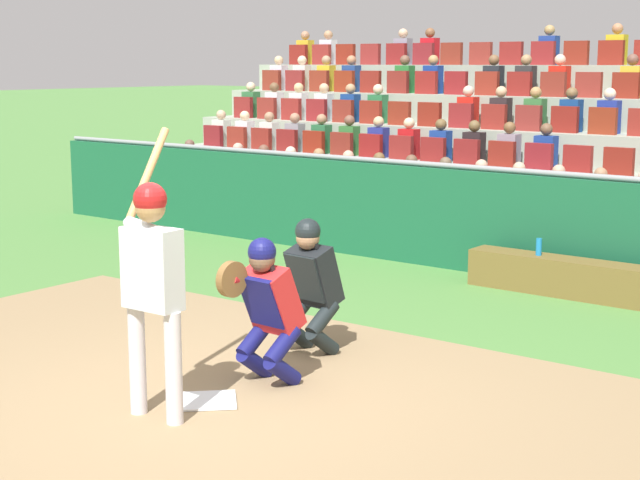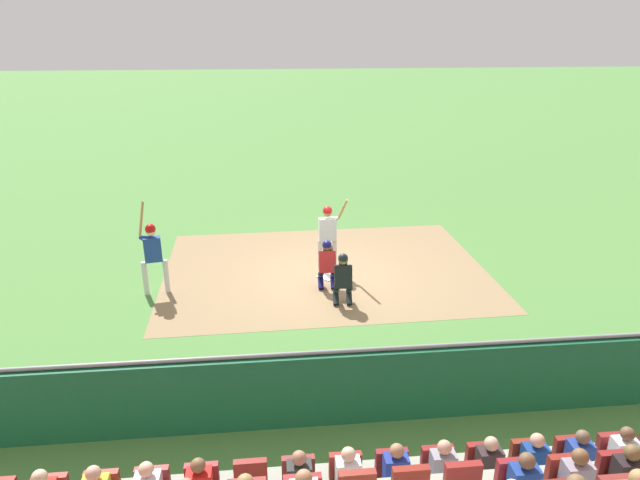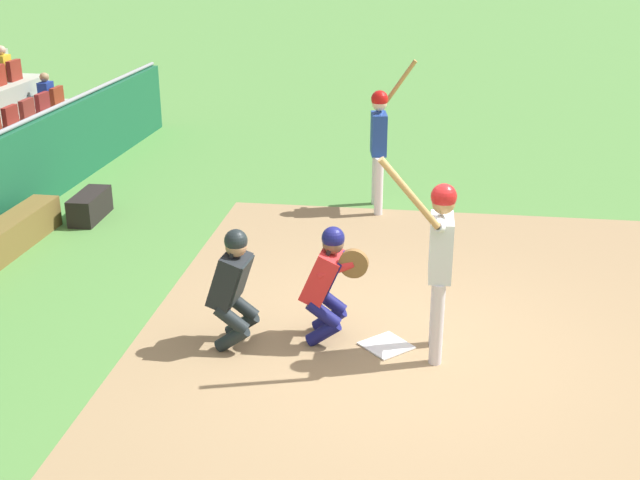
# 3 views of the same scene
# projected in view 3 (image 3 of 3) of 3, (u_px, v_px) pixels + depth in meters

# --- Properties ---
(ground_plane) EXTENTS (160.00, 160.00, 0.00)m
(ground_plane) POSITION_uv_depth(u_px,v_px,m) (386.00, 347.00, 8.46)
(ground_plane) COLOR #50863E
(infield_dirt_patch) EXTENTS (8.86, 6.51, 0.01)m
(infield_dirt_patch) POSITION_uv_depth(u_px,v_px,m) (434.00, 350.00, 8.38)
(infield_dirt_patch) COLOR #967A55
(infield_dirt_patch) RESTS_ON ground_plane
(home_plate_marker) EXTENTS (0.62, 0.62, 0.02)m
(home_plate_marker) POSITION_uv_depth(u_px,v_px,m) (386.00, 345.00, 8.45)
(home_plate_marker) COLOR white
(home_plate_marker) RESTS_ON infield_dirt_patch
(batter_at_plate) EXTENTS (0.73, 0.74, 2.19)m
(batter_at_plate) POSITION_uv_depth(u_px,v_px,m) (440.00, 251.00, 7.89)
(batter_at_plate) COLOR silver
(batter_at_plate) RESTS_ON ground_plane
(catcher_crouching) EXTENTS (0.48, 0.72, 1.29)m
(catcher_crouching) POSITION_uv_depth(u_px,v_px,m) (328.00, 277.00, 8.35)
(catcher_crouching) COLOR navy
(catcher_crouching) RESTS_ON ground_plane
(home_plate_umpire) EXTENTS (0.49, 0.49, 1.31)m
(home_plate_umpire) POSITION_uv_depth(u_px,v_px,m) (234.00, 282.00, 8.25)
(home_plate_umpire) COLOR black
(home_plate_umpire) RESTS_ON ground_plane
(equipment_duffel_bag) EXTENTS (0.94, 0.40, 0.40)m
(equipment_duffel_bag) POSITION_uv_depth(u_px,v_px,m) (90.00, 206.00, 12.05)
(equipment_duffel_bag) COLOR black
(equipment_duffel_bag) RESTS_ON ground_plane
(on_deck_batter) EXTENTS (0.65, 0.67, 2.27)m
(on_deck_batter) POSITION_uv_depth(u_px,v_px,m) (379.00, 136.00, 12.12)
(on_deck_batter) COLOR silver
(on_deck_batter) RESTS_ON ground_plane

